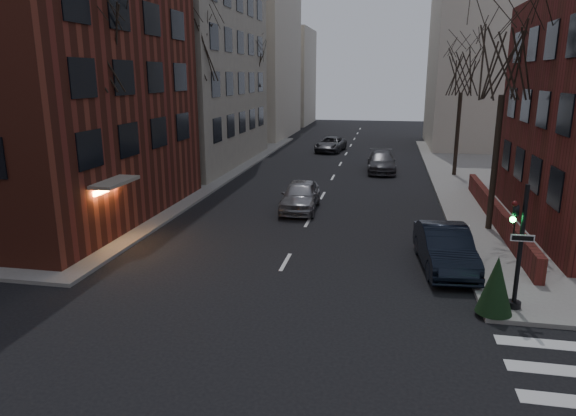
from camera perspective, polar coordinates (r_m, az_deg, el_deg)
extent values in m
cube|color=#5C1D1A|center=(27.50, 22.12, -0.57)|extent=(0.35, 16.00, 1.00)
cube|color=beige|center=(64.91, -6.14, 15.97)|extent=(14.00, 16.00, 18.00)
cube|color=beige|center=(58.20, 22.76, 14.15)|extent=(14.00, 14.00, 16.00)
cube|color=beige|center=(80.87, -1.09, 14.33)|extent=(10.00, 12.00, 14.00)
cylinder|color=black|center=(17.43, 24.41, -4.04)|extent=(0.14, 0.14, 4.00)
cylinder|color=black|center=(18.08, 23.77, -9.76)|extent=(0.44, 0.44, 0.20)
imported|color=black|center=(17.14, 23.89, -1.31)|extent=(0.16, 0.20, 1.00)
sphere|color=#19FF4C|center=(17.06, 23.71, -1.19)|extent=(0.18, 0.18, 0.18)
cube|color=white|center=(17.22, 24.61, -3.06)|extent=(0.70, 0.03, 0.22)
cylinder|color=#2D231C|center=(24.87, -19.72, 4.82)|extent=(0.28, 0.28, 6.65)
cylinder|color=#2D231C|center=(35.61, -9.95, 8.43)|extent=(0.28, 0.28, 7.00)
cylinder|color=#2D231C|center=(48.92, -4.08, 9.82)|extent=(0.28, 0.28, 6.30)
cylinder|color=#2D231C|center=(25.91, 22.00, 4.58)|extent=(0.28, 0.28, 6.30)
cylinder|color=#2D231C|center=(39.65, 18.29, 7.76)|extent=(0.28, 0.28, 5.95)
cylinder|color=black|center=(31.75, -11.45, 6.73)|extent=(0.12, 0.12, 6.00)
sphere|color=#FFA54C|center=(31.50, -11.73, 12.32)|extent=(0.36, 0.36, 0.36)
cylinder|color=black|center=(50.72, -2.83, 9.83)|extent=(0.12, 0.12, 6.00)
sphere|color=#FFA54C|center=(50.56, -2.87, 13.33)|extent=(0.36, 0.36, 0.36)
imported|color=black|center=(20.81, 17.05, -4.27)|extent=(2.24, 5.19, 1.66)
imported|color=gray|center=(28.53, 1.37, 1.39)|extent=(2.09, 4.87, 1.64)
imported|color=#3B3B3F|center=(40.64, 10.35, 5.05)|extent=(2.37, 5.38, 1.54)
imported|color=#3E3E43|center=(51.06, 4.75, 7.07)|extent=(2.98, 5.35, 1.42)
cube|color=white|center=(23.21, 19.15, -3.03)|extent=(0.52, 0.65, 0.95)
cone|color=black|center=(17.17, 22.11, -7.90)|extent=(1.22, 1.22, 1.84)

